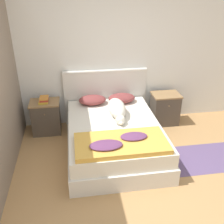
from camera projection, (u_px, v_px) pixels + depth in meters
ground_plane at (126, 197)px, 3.36m from camera, size 16.00×16.00×0.00m
wall_back at (104, 56)px, 4.66m from camera, size 9.00×0.06×2.55m
bed at (114, 137)px, 4.19m from camera, size 1.46×1.95×0.50m
headboard at (105, 95)px, 4.93m from camera, size 1.54×0.06×1.05m
nightstand_left at (46, 117)px, 4.68m from camera, size 0.51×0.40×0.60m
nightstand_right at (165, 109)px, 4.98m from camera, size 0.51×0.40×0.60m
pillow_left at (92, 100)px, 4.67m from camera, size 0.48×0.33×0.16m
pillow_right at (122, 98)px, 4.74m from camera, size 0.48×0.33×0.16m
quilt at (121, 143)px, 3.51m from camera, size 1.25×0.63×0.12m
dog at (117, 109)px, 4.27m from camera, size 0.28×0.83×0.24m
book_stack at (44, 100)px, 4.52m from camera, size 0.17×0.23×0.08m
rug at (206, 158)px, 4.10m from camera, size 1.19×0.73×0.00m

